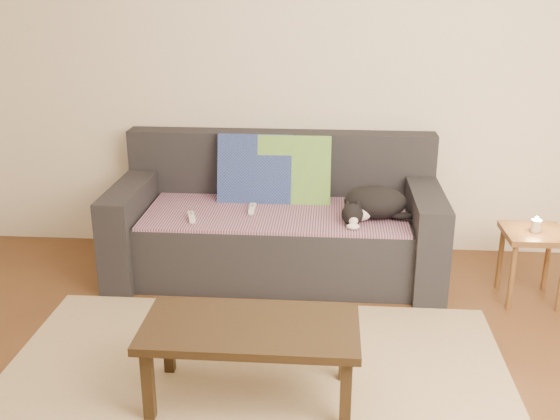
{
  "coord_description": "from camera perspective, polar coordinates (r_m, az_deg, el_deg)",
  "views": [
    {
      "loc": [
        0.34,
        -2.46,
        1.84
      ],
      "look_at": [
        0.05,
        1.2,
        0.55
      ],
      "focal_mm": 42.0,
      "sensor_mm": 36.0,
      "label": 1
    }
  ],
  "objects": [
    {
      "name": "ground",
      "position": [
        3.09,
        -2.81,
        -17.22
      ],
      "size": [
        4.5,
        4.5,
        0.0
      ],
      "primitive_type": "plane",
      "color": "brown",
      "rests_on": "ground"
    },
    {
      "name": "back_wall",
      "position": [
        4.5,
        0.17,
        12.49
      ],
      "size": [
        4.5,
        0.04,
        2.6
      ],
      "primitive_type": "cube",
      "color": "beige",
      "rests_on": "ground"
    },
    {
      "name": "sofa",
      "position": [
        4.32,
        -0.27,
        -1.37
      ],
      "size": [
        2.1,
        0.94,
        0.87
      ],
      "color": "#232328",
      "rests_on": "ground"
    },
    {
      "name": "throw_blanket",
      "position": [
        4.19,
        -0.38,
        -0.26
      ],
      "size": [
        1.66,
        0.74,
        0.02
      ],
      "primitive_type": "cube",
      "color": "#3F2647",
      "rests_on": "sofa"
    },
    {
      "name": "cushion_navy",
      "position": [
        4.4,
        -2.17,
        3.38
      ],
      "size": [
        0.49,
        0.25,
        0.51
      ],
      "primitive_type": "cube",
      "rotation": [
        -0.26,
        0.0,
        0.0
      ],
      "color": "navy",
      "rests_on": "throw_blanket"
    },
    {
      "name": "cushion_green",
      "position": [
        4.37,
        1.25,
        3.31
      ],
      "size": [
        0.48,
        0.24,
        0.5
      ],
      "primitive_type": "cube",
      "rotation": [
        -0.26,
        0.0,
        0.0
      ],
      "color": "#0B4A44",
      "rests_on": "throw_blanket"
    },
    {
      "name": "cat",
      "position": [
        4.08,
        8.13,
        0.57
      ],
      "size": [
        0.47,
        0.42,
        0.2
      ],
      "rotation": [
        0.0,
        0.0,
        0.2
      ],
      "color": "black",
      "rests_on": "throw_blanket"
    },
    {
      "name": "wii_remote_a",
      "position": [
        4.09,
        -7.71,
        -0.61
      ],
      "size": [
        0.08,
        0.15,
        0.03
      ],
      "primitive_type": "cube",
      "rotation": [
        0.0,
        0.0,
        1.86
      ],
      "color": "white",
      "rests_on": "throw_blanket"
    },
    {
      "name": "wii_remote_b",
      "position": [
        4.2,
        -2.44,
        0.11
      ],
      "size": [
        0.04,
        0.15,
        0.03
      ],
      "primitive_type": "cube",
      "rotation": [
        0.0,
        0.0,
        1.6
      ],
      "color": "white",
      "rests_on": "throw_blanket"
    },
    {
      "name": "side_table",
      "position": [
        4.16,
        21.2,
        -2.73
      ],
      "size": [
        0.36,
        0.36,
        0.44
      ],
      "color": "brown",
      "rests_on": "ground"
    },
    {
      "name": "candle",
      "position": [
        4.13,
        21.4,
        -1.24
      ],
      "size": [
        0.06,
        0.06,
        0.09
      ],
      "color": "beige",
      "rests_on": "side_table"
    },
    {
      "name": "rug",
      "position": [
        3.2,
        -2.46,
        -15.55
      ],
      "size": [
        2.5,
        1.8,
        0.01
      ],
      "primitive_type": "cube",
      "color": "tan",
      "rests_on": "ground"
    },
    {
      "name": "coffee_table",
      "position": [
        2.99,
        -2.59,
        -10.77
      ],
      "size": [
        0.97,
        0.49,
        0.39
      ],
      "color": "black",
      "rests_on": "rug"
    }
  ]
}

